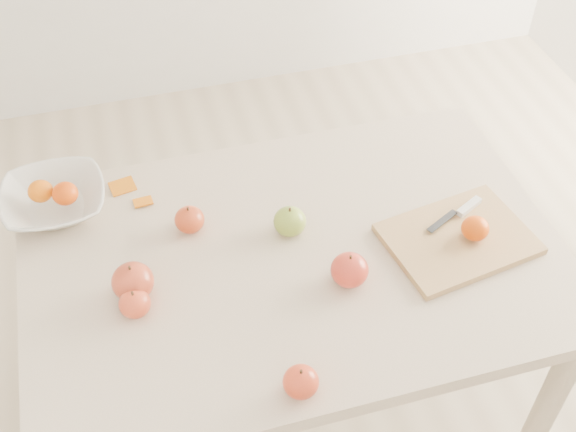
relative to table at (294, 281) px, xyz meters
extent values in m
plane|color=#C6B293|center=(0.00, 0.00, -0.65)|extent=(3.50, 3.50, 0.00)
cube|color=beige|center=(0.00, 0.00, 0.08)|extent=(1.20, 0.80, 0.04)
cylinder|color=#BCAA8E|center=(-0.54, 0.34, -0.30)|extent=(0.06, 0.06, 0.71)
cylinder|color=#BCAA8E|center=(0.54, 0.34, -0.30)|extent=(0.06, 0.06, 0.71)
cylinder|color=#BCAA8E|center=(0.54, -0.34, -0.30)|extent=(0.06, 0.06, 0.71)
cube|color=tan|center=(0.37, -0.07, 0.11)|extent=(0.35, 0.28, 0.02)
ellipsoid|color=#D85107|center=(0.40, -0.08, 0.14)|extent=(0.06, 0.06, 0.05)
imported|color=silver|center=(-0.50, 0.29, 0.13)|extent=(0.24, 0.24, 0.06)
ellipsoid|color=orange|center=(-0.53, 0.30, 0.16)|extent=(0.06, 0.06, 0.05)
ellipsoid|color=#D33C07|center=(-0.47, 0.27, 0.16)|extent=(0.06, 0.06, 0.05)
cube|color=#C9670E|center=(-0.34, 0.32, 0.10)|extent=(0.07, 0.06, 0.01)
cube|color=orange|center=(-0.30, 0.25, 0.10)|extent=(0.05, 0.04, 0.01)
cube|color=white|center=(0.43, 0.01, 0.12)|extent=(0.07, 0.05, 0.01)
cube|color=#35373C|center=(0.35, -0.02, 0.12)|extent=(0.09, 0.06, 0.00)
ellipsoid|color=#5B8523|center=(0.01, 0.07, 0.13)|extent=(0.08, 0.08, 0.07)
ellipsoid|color=#A72D1B|center=(-0.36, -0.07, 0.13)|extent=(0.07, 0.07, 0.06)
ellipsoid|color=maroon|center=(-0.36, -0.02, 0.14)|extent=(0.09, 0.09, 0.08)
ellipsoid|color=maroon|center=(-0.21, 0.14, 0.13)|extent=(0.07, 0.07, 0.06)
ellipsoid|color=maroon|center=(0.09, -0.11, 0.14)|extent=(0.08, 0.08, 0.07)
ellipsoid|color=maroon|center=(-0.09, -0.34, 0.13)|extent=(0.07, 0.07, 0.06)
camera|label=1|loc=(-0.31, -1.03, 1.30)|focal=45.00mm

